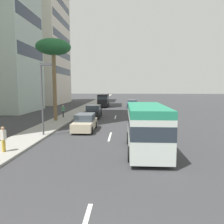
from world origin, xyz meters
TOP-DOWN VIEW (x-y plane):
  - ground_plane at (31.50, 0.00)m, footprint 198.00×198.00m
  - sidewalk_right at (31.50, 6.47)m, footprint 162.00×2.77m
  - lane_stripe_mid at (14.26, 0.00)m, footprint 3.20×0.16m
  - lane_stripe_far at (25.79, 0.00)m, footprint 3.20×0.16m
  - minibus_lead at (10.27, -2.56)m, footprint 6.35×2.37m
  - car_second at (25.18, 2.92)m, footprint 4.32×1.94m
  - car_third at (16.67, 2.51)m, footprint 4.35×1.86m
  - van_fourth at (40.92, 3.08)m, footprint 5.08×2.13m
  - car_fifth at (39.59, -2.78)m, footprint 4.79×1.93m
  - pedestrian_near_lamp at (9.29, 6.15)m, footprint 0.32×0.38m
  - pedestrian_mid_block at (24.56, 6.85)m, footprint 0.39×0.38m
  - palm_tree at (21.64, 6.93)m, footprint 3.95×3.95m
  - street_lamp at (14.01, 5.37)m, footprint 0.24×0.97m
  - office_tower_far at (49.69, 19.87)m, footprint 15.14×12.13m

SIDE VIEW (x-z plane):
  - ground_plane at x=31.50m, z-range 0.00..0.00m
  - lane_stripe_mid at x=14.26m, z-range 0.00..0.01m
  - lane_stripe_far at x=25.79m, z-range 0.00..0.01m
  - sidewalk_right at x=31.50m, z-range 0.00..0.15m
  - car_third at x=16.67m, z-range -0.04..1.52m
  - car_fifth at x=39.59m, z-range -0.04..1.54m
  - car_second at x=25.18m, z-range -0.05..1.63m
  - pedestrian_near_lamp at x=9.29m, z-range 0.22..1.77m
  - pedestrian_mid_block at x=24.56m, z-range 0.22..1.80m
  - van_fourth at x=40.92m, z-range 0.18..2.75m
  - minibus_lead at x=10.27m, z-range 0.14..3.07m
  - street_lamp at x=14.01m, z-range 0.91..6.76m
  - palm_tree at x=21.64m, z-range 3.72..13.07m
  - office_tower_far at x=49.69m, z-range 0.00..33.23m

